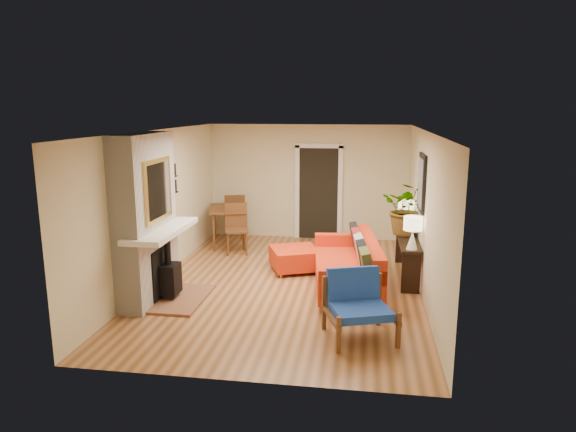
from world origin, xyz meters
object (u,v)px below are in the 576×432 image
Objects in this scene: blue_chair at (357,301)px; console_table at (408,246)px; lamp_near at (413,229)px; houseplant at (408,208)px; sofa at (351,265)px; dining_table at (232,215)px; ottoman at (295,258)px; lamp_far at (406,211)px.

blue_chair is 2.67m from console_table.
blue_chair is 2.04m from lamp_near.
blue_chair is at bearing -108.23° from console_table.
sofa is at bearing -135.50° from houseplant.
houseplant is at bearing -21.87° from dining_table.
houseplant reaches higher than ottoman.
lamp_far is (2.03, 0.59, 0.82)m from ottoman.
houseplant is at bearing 4.07° from ottoman.
ottoman is 2.24m from houseplant.
lamp_far is (0.83, 3.19, 0.59)m from blue_chair.
dining_table is (-2.81, 4.20, 0.20)m from blue_chair.
lamp_near is (0.83, 1.76, 0.59)m from blue_chair.
console_table is 0.82m from lamp_far.
ottoman is 2.31m from dining_table.
sofa is at bearing 94.08° from blue_chair.
console_table is (0.96, 0.72, 0.18)m from sofa.
blue_chair is (0.13, -1.81, 0.07)m from sofa.
console_table is at bearing 71.77° from blue_chair.
dining_table reaches higher than sofa.
lamp_near is at bearing -89.42° from houseplant.
dining_table is at bearing 123.75° from blue_chair.
lamp_far is at bearing 88.72° from houseplant.
dining_table is 1.05× the size of console_table.
sofa is 1.25× the size of dining_table.
houseplant is (-0.01, -0.45, 0.14)m from lamp_far.
dining_table is 4.01m from console_table.
lamp_far is at bearing 75.36° from blue_chair.
dining_table is 3.60× the size of lamp_far.
sofa is 1.17m from lamp_near.
ottoman is 2.34m from lamp_near.
dining_table is at bearing 146.19° from lamp_near.
houseplant reaches higher than lamp_near.
lamp_far reaches higher than ottoman.
lamp_near is 0.56× the size of houseplant.
blue_chair is 2.96m from houseplant.
dining_table is at bearing 138.22° from sofa.
console_table is at bearing 36.95° from sofa.
console_table is (0.83, 2.53, 0.11)m from blue_chair.
lamp_near is 1.43m from lamp_far.
ottoman is at bearing 114.62° from blue_chair.
blue_chair is at bearing -115.31° from lamp_near.
houseplant is (0.82, 2.74, 0.74)m from blue_chair.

